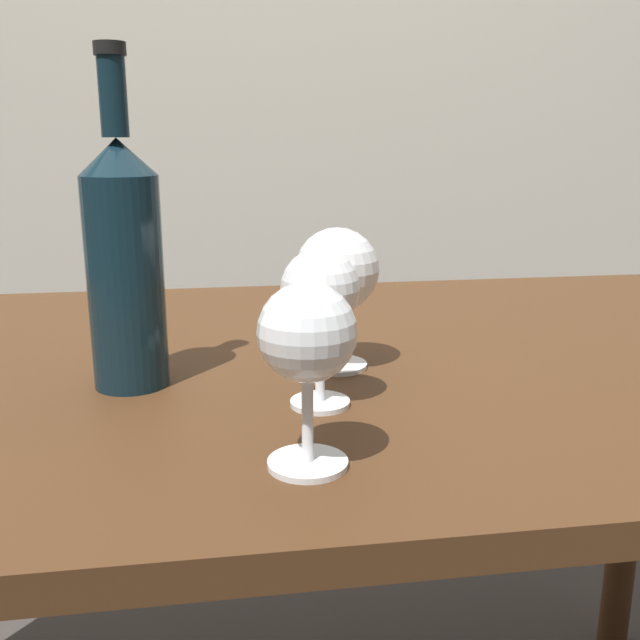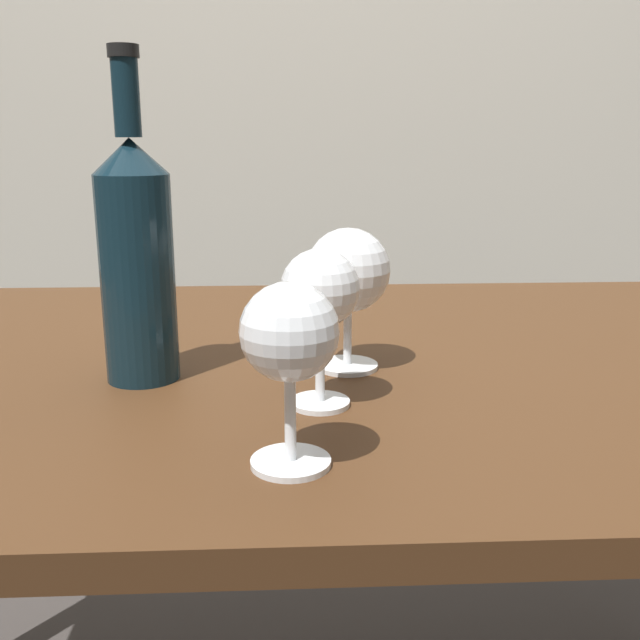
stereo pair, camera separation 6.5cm
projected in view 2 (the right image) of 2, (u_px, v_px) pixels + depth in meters
The scene contains 6 objects.
back_wall at pixel (296, 8), 1.83m from camera, with size 5.00×0.08×2.60m, color beige.
dining_table at pixel (318, 427), 0.85m from camera, with size 1.45×0.80×0.74m.
wine_glass_cabernet at pixel (289, 339), 0.53m from camera, with size 0.07×0.07×0.14m.
wine_glass_chardonnay at pixel (320, 292), 0.65m from camera, with size 0.07×0.07×0.15m.
wine_glass_amber at pixel (348, 274), 0.76m from camera, with size 0.09×0.09×0.15m.
wine_bottle at pixel (136, 256), 0.72m from camera, with size 0.08×0.08×0.33m.
Camera 2 is at (-0.04, -0.79, 0.99)m, focal length 40.18 mm.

